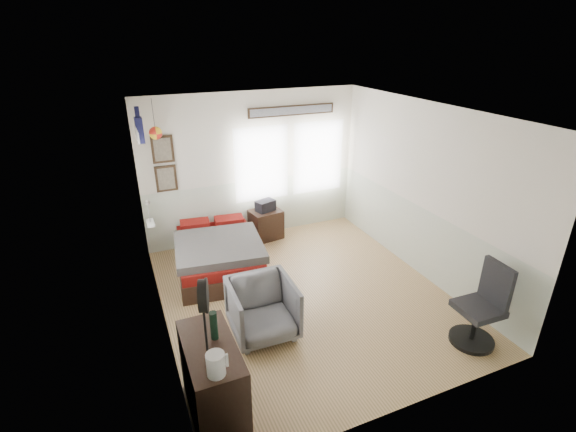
% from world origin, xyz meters
% --- Properties ---
extents(ground_plane, '(4.00, 4.50, 0.01)m').
position_xyz_m(ground_plane, '(0.00, 0.00, -0.01)').
color(ground_plane, olive).
extents(room_shell, '(4.02, 4.52, 2.71)m').
position_xyz_m(room_shell, '(-0.08, 0.19, 1.61)').
color(room_shell, beige).
rests_on(room_shell, ground_plane).
extents(wall_decor, '(3.55, 1.32, 1.44)m').
position_xyz_m(wall_decor, '(-1.10, 1.96, 2.10)').
color(wall_decor, black).
rests_on(wall_decor, room_shell).
extents(bed, '(1.49, 1.96, 0.58)m').
position_xyz_m(bed, '(-0.98, 1.24, 0.28)').
color(bed, '#2F2017').
rests_on(bed, ground_plane).
extents(dresser, '(0.48, 1.00, 0.90)m').
position_xyz_m(dresser, '(-1.74, -1.56, 0.45)').
color(dresser, '#2F2017').
rests_on(dresser, ground_plane).
extents(armchair, '(0.82, 0.85, 0.75)m').
position_xyz_m(armchair, '(-0.86, -0.55, 0.37)').
color(armchair, slate).
rests_on(armchair, ground_plane).
extents(nightstand, '(0.62, 0.52, 0.56)m').
position_xyz_m(nightstand, '(0.14, 2.02, 0.28)').
color(nightstand, '#2F2017').
rests_on(nightstand, ground_plane).
extents(task_chair, '(0.55, 0.55, 1.10)m').
position_xyz_m(task_chair, '(1.58, -1.75, 0.45)').
color(task_chair, black).
rests_on(task_chair, ground_plane).
extents(kettle, '(0.19, 0.16, 0.22)m').
position_xyz_m(kettle, '(-1.77, -1.94, 1.01)').
color(kettle, silver).
rests_on(kettle, dresser).
extents(bottle, '(0.07, 0.07, 0.30)m').
position_xyz_m(bottle, '(-1.67, -1.48, 1.05)').
color(bottle, black).
rests_on(bottle, dresser).
extents(stand_fan, '(0.16, 0.31, 0.76)m').
position_xyz_m(stand_fan, '(-1.76, -1.61, 1.49)').
color(stand_fan, black).
rests_on(stand_fan, dresser).
extents(black_bag, '(0.39, 0.32, 0.20)m').
position_xyz_m(black_bag, '(0.14, 2.02, 0.66)').
color(black_bag, black).
rests_on(black_bag, nightstand).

